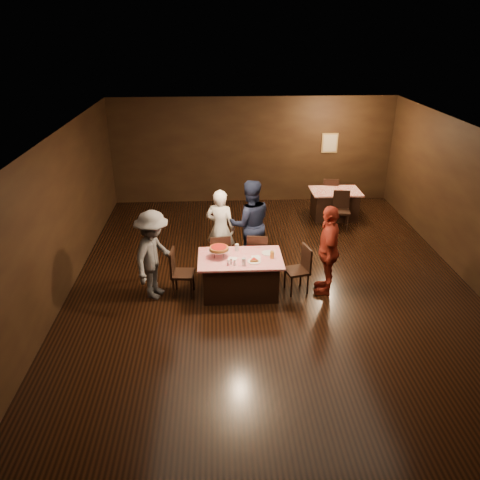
% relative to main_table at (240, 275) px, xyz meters
% --- Properties ---
extents(room, '(10.00, 10.04, 3.02)m').
position_rel_main_table_xyz_m(room, '(0.64, 0.23, 1.75)').
color(room, black).
rests_on(room, ground).
extents(main_table, '(1.60, 1.00, 0.77)m').
position_rel_main_table_xyz_m(main_table, '(0.00, 0.00, 0.00)').
color(main_table, red).
rests_on(main_table, ground).
extents(back_table, '(1.30, 0.90, 0.77)m').
position_rel_main_table_xyz_m(back_table, '(2.74, 3.75, 0.00)').
color(back_table, '#A5160B').
rests_on(back_table, ground).
extents(chair_far_left, '(0.49, 0.49, 0.95)m').
position_rel_main_table_xyz_m(chair_far_left, '(-0.40, 0.75, 0.09)').
color(chair_far_left, black).
rests_on(chair_far_left, ground).
extents(chair_far_right, '(0.47, 0.47, 0.95)m').
position_rel_main_table_xyz_m(chair_far_right, '(0.40, 0.75, 0.09)').
color(chair_far_right, black).
rests_on(chair_far_right, ground).
extents(chair_end_left, '(0.45, 0.45, 0.95)m').
position_rel_main_table_xyz_m(chair_end_left, '(-1.10, 0.00, 0.09)').
color(chair_end_left, black).
rests_on(chair_end_left, ground).
extents(chair_end_right, '(0.51, 0.51, 0.95)m').
position_rel_main_table_xyz_m(chair_end_right, '(1.10, 0.00, 0.09)').
color(chair_end_right, black).
rests_on(chair_end_right, ground).
extents(chair_back_near, '(0.48, 0.48, 0.95)m').
position_rel_main_table_xyz_m(chair_back_near, '(2.74, 3.05, 0.09)').
color(chair_back_near, black).
rests_on(chair_back_near, ground).
extents(chair_back_far, '(0.49, 0.49, 0.95)m').
position_rel_main_table_xyz_m(chair_back_far, '(2.74, 4.35, 0.09)').
color(chair_back_far, black).
rests_on(chair_back_far, ground).
extents(diner_white_jacket, '(0.73, 0.59, 1.73)m').
position_rel_main_table_xyz_m(diner_white_jacket, '(-0.36, 1.18, 0.48)').
color(diner_white_jacket, white).
rests_on(diner_white_jacket, ground).
extents(diner_navy_hoodie, '(1.03, 0.85, 1.92)m').
position_rel_main_table_xyz_m(diner_navy_hoodie, '(0.27, 1.18, 0.58)').
color(diner_navy_hoodie, black).
rests_on(diner_navy_hoodie, ground).
extents(diner_grey_knit, '(1.01, 1.29, 1.75)m').
position_rel_main_table_xyz_m(diner_grey_knit, '(-1.63, -0.01, 0.49)').
color(diner_grey_knit, '#515255').
rests_on(diner_grey_knit, ground).
extents(diner_red_shirt, '(0.66, 1.12, 1.79)m').
position_rel_main_table_xyz_m(diner_red_shirt, '(1.68, -0.01, 0.51)').
color(diner_red_shirt, maroon).
rests_on(diner_red_shirt, ground).
extents(pizza_stand, '(0.38, 0.38, 0.22)m').
position_rel_main_table_xyz_m(pizza_stand, '(-0.40, 0.05, 0.57)').
color(pizza_stand, black).
rests_on(pizza_stand, main_table).
extents(plate_with_slice, '(0.25, 0.25, 0.06)m').
position_rel_main_table_xyz_m(plate_with_slice, '(0.25, -0.18, 0.41)').
color(plate_with_slice, white).
rests_on(plate_with_slice, main_table).
extents(plate_empty, '(0.25, 0.25, 0.01)m').
position_rel_main_table_xyz_m(plate_empty, '(0.55, 0.15, 0.39)').
color(plate_empty, white).
rests_on(plate_empty, main_table).
extents(glass_front_left, '(0.08, 0.08, 0.14)m').
position_rel_main_table_xyz_m(glass_front_left, '(0.05, -0.30, 0.46)').
color(glass_front_left, silver).
rests_on(glass_front_left, main_table).
extents(glass_amber, '(0.08, 0.08, 0.14)m').
position_rel_main_table_xyz_m(glass_amber, '(0.60, -0.05, 0.46)').
color(glass_amber, '#BF7F26').
rests_on(glass_amber, main_table).
extents(glass_back, '(0.08, 0.08, 0.14)m').
position_rel_main_table_xyz_m(glass_back, '(-0.05, 0.30, 0.46)').
color(glass_back, silver).
rests_on(glass_back, main_table).
extents(condiments, '(0.17, 0.10, 0.09)m').
position_rel_main_table_xyz_m(condiments, '(-0.18, -0.28, 0.43)').
color(condiments, silver).
rests_on(condiments, main_table).
extents(napkin_center, '(0.19, 0.19, 0.01)m').
position_rel_main_table_xyz_m(napkin_center, '(0.30, 0.00, 0.39)').
color(napkin_center, white).
rests_on(napkin_center, main_table).
extents(napkin_left, '(0.21, 0.21, 0.01)m').
position_rel_main_table_xyz_m(napkin_left, '(-0.15, -0.05, 0.39)').
color(napkin_left, white).
rests_on(napkin_left, main_table).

